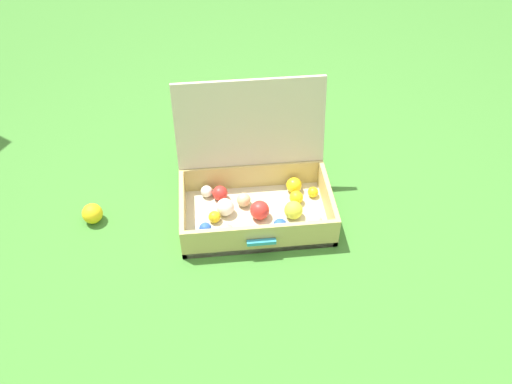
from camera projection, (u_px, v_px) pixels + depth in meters
ground_plane at (272, 230)px, 2.18m from camera, size 16.00×16.00×0.00m
open_suitcase at (255, 190)px, 2.19m from camera, size 0.60×0.47×0.50m
stray_ball_on_grass at (92, 214)px, 2.19m from camera, size 0.08×0.08×0.08m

